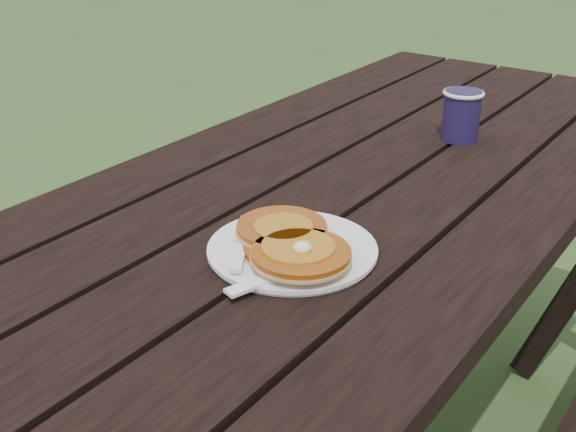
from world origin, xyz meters
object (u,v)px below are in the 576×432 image
Objects in this scene: picnic_table at (346,350)px; plate at (292,250)px; coffee_cup at (462,112)px; pancake_stack at (291,244)px.

picnic_table is 0.50m from plate.
coffee_cup is at bearing 74.16° from picnic_table.
plate reaches higher than picnic_table.
pancake_stack is (0.09, -0.32, 0.41)m from picnic_table.
coffee_cup is (0.08, 0.28, 0.44)m from picnic_table.
pancake_stack is (0.01, -0.01, 0.02)m from plate.
coffee_cup is (-0.01, 0.59, 0.03)m from pancake_stack.
coffee_cup reaches higher than pancake_stack.
picnic_table is 9.16× the size of pancake_stack.
coffee_cup is at bearing 91.20° from pancake_stack.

